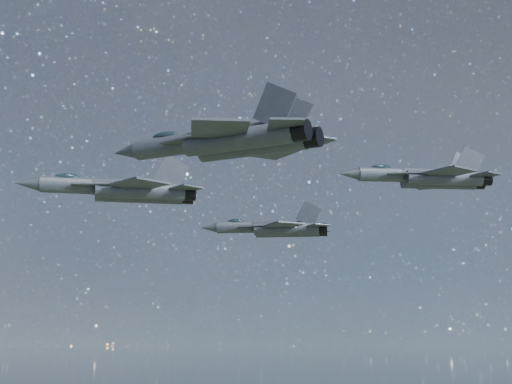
{
  "coord_description": "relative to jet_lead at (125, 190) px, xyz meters",
  "views": [
    {
      "loc": [
        6.57,
        -76.51,
        135.0
      ],
      "look_at": [
        2.39,
        -0.72,
        149.96
      ],
      "focal_mm": 55.0,
      "sensor_mm": 36.0,
      "label": 1
    }
  ],
  "objects": [
    {
      "name": "jet_left",
      "position": [
        15.03,
        15.18,
        -1.85
      ],
      "size": [
        15.94,
        11.29,
        4.05
      ],
      "rotation": [
        0.0,
        0.0,
        -0.05
      ],
      "color": "#363D44"
    },
    {
      "name": "jet_slot",
      "position": [
        30.37,
        -2.52,
        0.37
      ],
      "size": [
        15.51,
        10.77,
        3.9
      ],
      "rotation": [
        0.0,
        0.0,
        0.15
      ],
      "color": "#363D44"
    },
    {
      "name": "jet_right",
      "position": [
        12.41,
        -19.78,
        -0.27
      ],
      "size": [
        18.51,
        12.14,
        4.76
      ],
      "rotation": [
        0.0,
        0.0,
        -0.42
      ],
      "color": "#363D44"
    },
    {
      "name": "jet_lead",
      "position": [
        0.0,
        0.0,
        0.0
      ],
      "size": [
        18.93,
        12.85,
        4.76
      ],
      "rotation": [
        0.0,
        0.0,
        0.26
      ],
      "color": "#363D44"
    }
  ]
}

